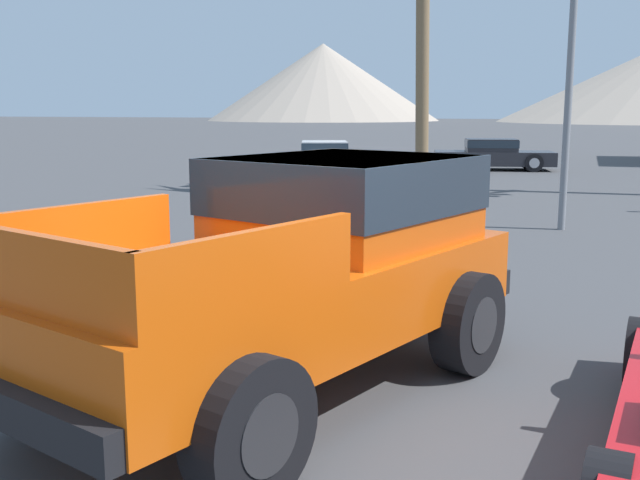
# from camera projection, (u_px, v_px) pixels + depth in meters

# --- Properties ---
(ground_plane) EXTENTS (320.00, 320.00, 0.00)m
(ground_plane) POSITION_uv_depth(u_px,v_px,m) (297.00, 407.00, 5.95)
(ground_plane) COLOR #424244
(orange_pickup_truck) EXTENTS (3.36, 5.21, 1.92)m
(orange_pickup_truck) POSITION_uv_depth(u_px,v_px,m) (304.00, 259.00, 6.32)
(orange_pickup_truck) COLOR #CC4C0C
(orange_pickup_truck) RESTS_ON ground_plane
(parked_car_silver) EXTENTS (3.04, 4.40, 1.21)m
(parked_car_silver) POSITION_uv_depth(u_px,v_px,m) (324.00, 159.00, 25.88)
(parked_car_silver) COLOR #B7BABF
(parked_car_silver) RESTS_ON ground_plane
(parked_car_dark) EXTENTS (4.73, 2.68, 1.18)m
(parked_car_dark) POSITION_uv_depth(u_px,v_px,m) (493.00, 154.00, 28.61)
(parked_car_dark) COLOR #232328
(parked_car_dark) RESTS_ON ground_plane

